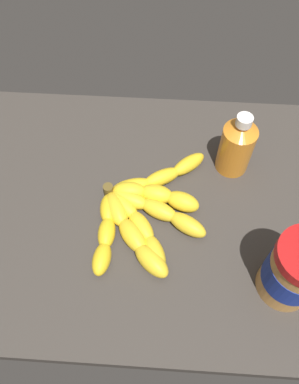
% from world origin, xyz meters
% --- Properties ---
extents(ground_plane, '(0.89, 0.59, 0.03)m').
position_xyz_m(ground_plane, '(0.00, 0.00, -0.02)').
color(ground_plane, '#38332D').
extents(banana_bunch, '(0.21, 0.30, 0.04)m').
position_xyz_m(banana_bunch, '(-0.02, 0.03, 0.02)').
color(banana_bunch, yellow).
rests_on(banana_bunch, ground_plane).
extents(peanut_butter_jar, '(0.10, 0.10, 0.14)m').
position_xyz_m(peanut_butter_jar, '(-0.27, 0.15, 0.07)').
color(peanut_butter_jar, '#BF8442').
rests_on(peanut_butter_jar, ground_plane).
extents(honey_bottle, '(0.07, 0.07, 0.15)m').
position_xyz_m(honey_bottle, '(-0.19, -0.11, 0.07)').
color(honey_bottle, orange).
rests_on(honey_bottle, ground_plane).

